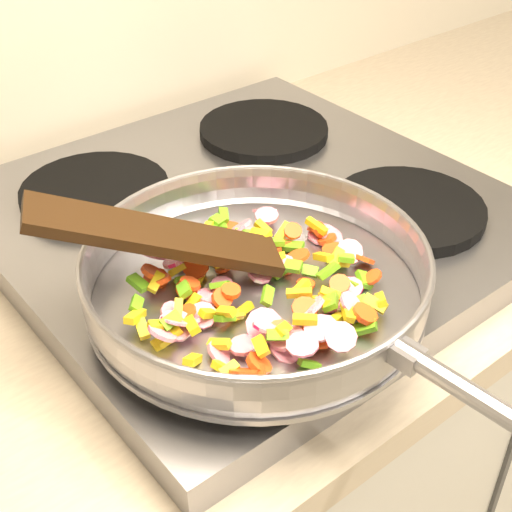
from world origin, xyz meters
TOP-DOWN VIEW (x-y plane):
  - base_cabinet at (0.00, 1.67)m, footprint 3.00×0.65m
  - cooktop at (-0.70, 1.67)m, footprint 0.60×0.60m
  - grate_fl at (-0.84, 1.52)m, footprint 0.19×0.19m
  - grate_fr at (-0.56, 1.52)m, footprint 0.19×0.19m
  - grate_bl at (-0.84, 1.81)m, footprint 0.19×0.19m
  - grate_br at (-0.56, 1.81)m, footprint 0.19×0.19m
  - saute_pan at (-0.82, 1.50)m, footprint 0.39×0.56m
  - vegetable_heap at (-0.82, 1.50)m, footprint 0.28×0.28m
  - wooden_spatula at (-0.89, 1.57)m, footprint 0.25×0.16m

SIDE VIEW (x-z plane):
  - base_cabinet at x=0.00m, z-range 0.00..0.86m
  - cooktop at x=-0.70m, z-range 0.90..0.94m
  - grate_fl at x=-0.84m, z-range 0.94..0.96m
  - grate_fr at x=-0.56m, z-range 0.94..0.96m
  - grate_bl at x=-0.84m, z-range 0.94..0.96m
  - grate_br at x=-0.56m, z-range 0.94..0.96m
  - vegetable_heap at x=-0.82m, z-range 0.95..1.00m
  - saute_pan at x=-0.82m, z-range 0.96..1.02m
  - wooden_spatula at x=-0.89m, z-range 0.97..1.08m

